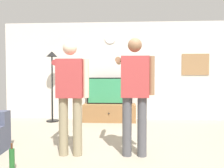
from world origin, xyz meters
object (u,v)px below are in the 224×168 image
Objects in this scene: wall_clock at (110,38)px; floor_lamp at (52,71)px; person_standing_nearer_lamp at (70,91)px; person_standing_nearer_couch at (135,89)px; framed_picture at (195,64)px; beverage_bottle at (12,160)px; television at (110,91)px; tv_stand at (110,113)px.

wall_clock is 0.16× the size of floor_lamp.
person_standing_nearer_couch is (0.97, 0.03, 0.03)m from person_standing_nearer_lamp.
framed_picture is 3.95m from person_standing_nearer_lamp.
person_standing_nearer_couch is 1.91m from beverage_bottle.
wall_clock is 4.11m from beverage_bottle.
framed_picture is at bearing 6.10° from television.
floor_lamp is 5.17× the size of beverage_bottle.
beverage_bottle is at bearing -80.91° from floor_lamp.
floor_lamp is at bearing 131.21° from person_standing_nearer_couch.
tv_stand is 2.63m from person_standing_nearer_lamp.
beverage_bottle is (-1.04, -3.37, -2.11)m from wall_clock.
person_standing_nearer_lamp reaches higher than beverage_bottle.
television is 0.65× the size of floor_lamp.
floor_lamp is at bearing -165.43° from wall_clock.
framed_picture reaches higher than television.
tv_stand is 4.59× the size of wall_clock.
tv_stand is at bearing 80.12° from person_standing_nearer_lamp.
wall_clock reaches higher than tv_stand.
person_standing_nearer_couch is at bearing -77.77° from television.
tv_stand is 1.14× the size of television.
framed_picture is 0.39× the size of floor_lamp.
tv_stand is at bearing 3.91° from floor_lamp.
beverage_bottle is at bearing -108.34° from television.
wall_clock is at bearing 101.18° from person_standing_nearer_couch.
beverage_bottle is (-0.61, -0.61, -0.83)m from person_standing_nearer_lamp.
television is 2.57m from person_standing_nearer_lamp.
person_standing_nearer_lamp is at bearing -134.84° from framed_picture.
beverage_bottle is at bearing -134.98° from person_standing_nearer_lamp.
wall_clock reaches higher than person_standing_nearer_lamp.
wall_clock reaches higher than beverage_bottle.
wall_clock is at bearing 81.14° from person_standing_nearer_lamp.
framed_picture is 4.96m from beverage_bottle.
floor_lamp is at bearing -174.07° from framed_picture.
person_standing_nearer_couch reaches higher than television.
person_standing_nearer_couch reaches higher than person_standing_nearer_lamp.
tv_stand is 0.58m from television.
floor_lamp is 3.14m from person_standing_nearer_couch.
framed_picture is at bearing 0.12° from wall_clock.
floor_lamp is 1.05× the size of person_standing_nearer_couch.
television is at bearing 5.66° from floor_lamp.
framed_picture reaches higher than beverage_bottle.
tv_stand is at bearing -90.00° from television.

